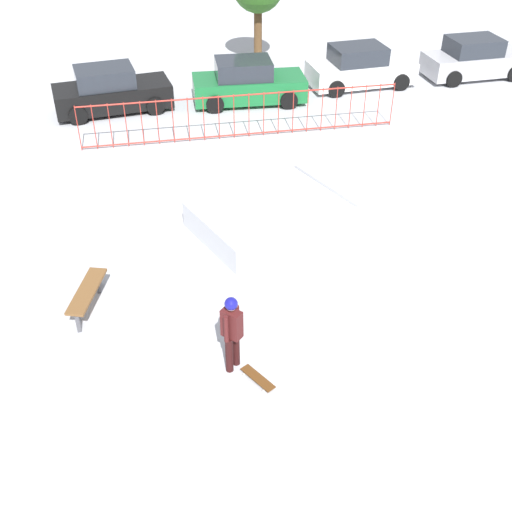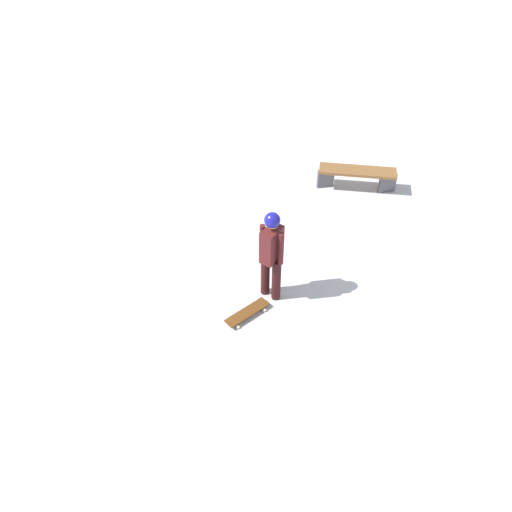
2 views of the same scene
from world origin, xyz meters
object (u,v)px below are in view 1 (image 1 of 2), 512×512
Objects in this scene: parked_car_black at (111,91)px; skateboard at (258,378)px; park_bench at (87,294)px; parked_car_green at (248,83)px; parked_car_white at (360,68)px; skater at (232,328)px; parked_car_silver at (474,59)px; skate_ramp at (284,212)px.

skateboard is at bearing -87.14° from parked_car_black.
park_bench is at bearing -162.43° from skateboard.
parked_car_white is at bearing 12.65° from parked_car_green.
skater is at bearing -98.82° from parked_car_green.
parked_car_black and parked_car_silver have the same top height.
skater reaches higher than parked_car_white.
park_bench is at bearing -113.93° from parked_car_green.
parked_car_green is (4.95, -0.25, 0.00)m from parked_car_black.
skate_ramp is 5.57m from park_bench.
skate_ramp is at bearing 25.84° from park_bench.
skater is at bearing -136.15° from skate_ramp.
parked_car_green is at bearing -9.15° from parked_car_black.
skateboard is 16.24m from parked_car_white.
parked_car_green and parked_car_silver have the same top height.
park_bench is 0.39× the size of parked_car_white.
skate_ramp is at bearing 111.06° from skater.
parked_car_white is at bearing 38.06° from skate_ramp.
skater is 3.72m from park_bench.
parked_car_green is 4.69m from parked_car_white.
skater reaches higher than park_bench.
parked_car_black is at bearing 143.95° from skater.
parked_car_green is at bearing 139.56° from skateboard.
parked_car_black is 14.49m from parked_car_silver.
park_bench is 12.33m from parked_car_green.
skateboard is at bearing -130.54° from skate_ramp.
skater reaches higher than skate_ramp.
skate_ramp is at bearing -123.93° from parked_car_white.
parked_car_white is 4.89m from parked_car_silver.
parked_car_white is at bearing 123.74° from skateboard.
parked_car_black is 1.02× the size of parked_car_white.
parked_car_black is 1.03× the size of parked_car_silver.
parked_car_white is (9.59, 0.43, 0.00)m from parked_car_black.
parked_car_green is at bearing 63.44° from skate_ramp.
skater is 0.41× the size of parked_car_green.
parked_car_silver is at bearing -3.11° from parked_car_white.
parked_car_silver reaches higher than skate_ramp.
parked_car_green is at bearing -174.67° from parked_car_white.
parked_car_silver reaches higher than skateboard.
skater is 18.85m from parked_car_silver.
skate_ramp is 7.51× the size of skateboard.
park_bench is (-5.02, -2.43, 0.04)m from skate_ramp.
park_bench is 19.22m from parked_car_silver.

